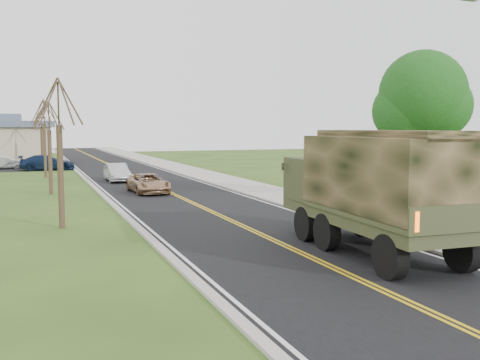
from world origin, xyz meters
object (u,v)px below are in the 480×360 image
sedan_silver (117,173)px  military_truck (374,184)px  suv_champagne (148,183)px  pickup_navy (386,184)px

sedan_silver → military_truck: bearing=-82.0°
suv_champagne → pickup_navy: pickup_navy is taller
military_truck → suv_champagne: military_truck is taller
sedan_silver → pickup_navy: 20.06m
military_truck → pickup_navy: (9.70, 12.39, -1.57)m
military_truck → suv_champagne: size_ratio=1.86×
suv_champagne → pickup_navy: bearing=-28.7°
suv_champagne → sedan_silver: 8.11m
military_truck → suv_champagne: 19.19m
military_truck → sedan_silver: 27.25m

